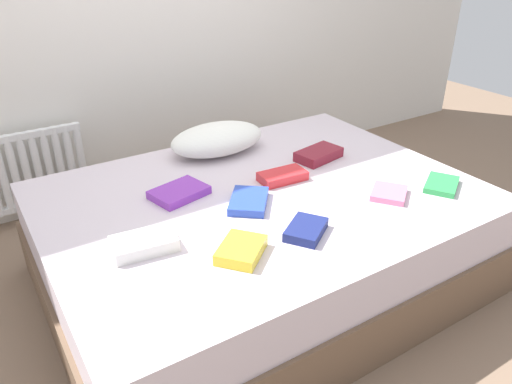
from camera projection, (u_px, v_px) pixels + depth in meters
The scene contains 13 objects.
ground_plane at pixel (261, 278), 2.52m from camera, with size 8.00×8.00×0.00m, color #7F6651.
bed at pixel (261, 238), 2.40m from camera, with size 2.00×1.50×0.50m.
radiator at pixel (32, 170), 2.86m from camera, with size 0.61×0.04×0.47m.
pillow at pixel (217, 139), 2.67m from camera, with size 0.53×0.33×0.16m, color white.
textbook_blue at pixel (249, 201), 2.17m from camera, with size 0.23×0.16×0.04m, color #2847B7.
textbook_purple at pixel (179, 192), 2.24m from camera, with size 0.24×0.17×0.04m, color purple.
textbook_red at pixel (282, 176), 2.39m from camera, with size 0.23×0.12×0.04m, color red.
textbook_yellow at pixel (241, 250), 1.83m from camera, with size 0.20×0.15×0.05m, color yellow.
textbook_green at pixel (442, 185), 2.33m from camera, with size 0.21×0.14×0.03m, color green.
textbook_navy at pixel (306, 230), 1.96m from camera, with size 0.19×0.13×0.04m, color navy.
textbook_pink at pixel (389, 193), 2.25m from camera, with size 0.17×0.15×0.03m, color pink.
textbook_white at pixel (144, 244), 1.86m from camera, with size 0.24×0.15×0.05m, color white.
textbook_maroon at pixel (319, 154), 2.61m from camera, with size 0.25×0.14×0.05m, color maroon.
Camera 1 is at (-1.10, -1.69, 1.57)m, focal length 34.38 mm.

